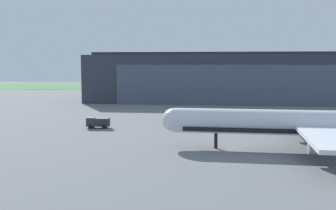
{
  "coord_description": "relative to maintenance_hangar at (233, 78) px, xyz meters",
  "views": [
    {
      "loc": [
        -2.31,
        -67.48,
        13.93
      ],
      "look_at": [
        -13.72,
        22.29,
        4.63
      ],
      "focal_mm": 43.98,
      "sensor_mm": 36.0,
      "label": 1
    }
  ],
  "objects": [
    {
      "name": "pushback_tractor",
      "position": [
        -30.42,
        -66.13,
        -7.18
      ],
      "size": [
        4.9,
        2.51,
        2.29
      ],
      "color": "#2D2D33",
      "rests_on": "ground_plane"
    },
    {
      "name": "grass_field_strip",
      "position": [
        -2.26,
        81.34,
        -8.42
      ],
      "size": [
        440.0,
        56.0,
        0.08
      ],
      "primitive_type": "cube",
      "color": "#407B3F",
      "rests_on": "ground_plane"
    },
    {
      "name": "maintenance_hangar",
      "position": [
        0.0,
        0.0,
        0.0
      ],
      "size": [
        103.27,
        30.82,
        17.84
      ],
      "color": "#2D333D",
      "rests_on": "ground_plane"
    },
    {
      "name": "ground_plane",
      "position": [
        -2.26,
        -83.12,
        -8.46
      ],
      "size": [
        440.0,
        440.0,
        0.0
      ],
      "primitive_type": "plane",
      "color": "slate"
    },
    {
      "name": "airliner_near_left",
      "position": [
        9.68,
        -84.27,
        -4.12
      ],
      "size": [
        47.04,
        39.65,
        13.43
      ],
      "color": "silver",
      "rests_on": "ground_plane"
    }
  ]
}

